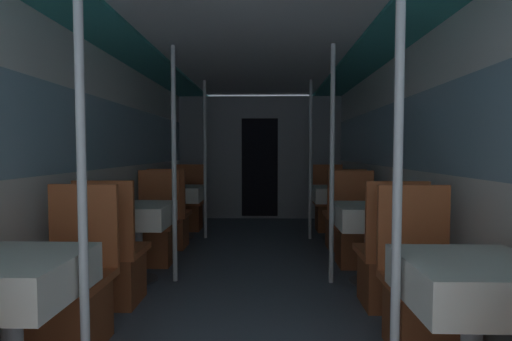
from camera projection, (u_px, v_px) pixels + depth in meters
wall_left at (103, 160)px, 3.85m from camera, size 0.05×8.45×2.17m
wall_right at (407, 160)px, 3.77m from camera, size 0.05×8.45×2.17m
ceiling_panel at (253, 45)px, 3.76m from camera, size 2.92×8.45×0.07m
bulkhead_far at (260, 158)px, 7.10m from camera, size 2.86×0.09×2.17m
dining_table_left_0 at (11, 283)px, 1.87m from camera, size 0.62×0.62×0.72m
chair_left_far_0 at (72, 300)px, 2.47m from camera, size 0.45×0.45×0.99m
support_pole_left_0 at (82, 179)px, 1.84m from camera, size 0.04×0.04×2.17m
dining_table_left_1 at (137, 218)px, 3.69m from camera, size 0.62×0.62×0.72m
chair_left_near_1 at (114, 268)px, 3.13m from camera, size 0.45×0.45×0.99m
chair_left_far_1 at (155, 236)px, 4.28m from camera, size 0.45×0.45×0.99m
support_pole_left_1 at (174, 165)px, 3.66m from camera, size 0.04×0.04×2.17m
dining_table_left_2 at (180, 195)px, 5.51m from camera, size 0.62×0.62×0.72m
chair_left_near_2 at (170, 225)px, 4.95m from camera, size 0.45×0.45×0.99m
chair_left_far_2 at (189, 211)px, 6.10m from camera, size 0.45×0.45×0.99m
support_pole_left_2 at (205, 160)px, 5.48m from camera, size 0.04×0.04×2.17m
dining_table_right_0 at (473, 287)px, 1.81m from camera, size 0.62×0.62×0.72m
chair_right_far_0 at (422, 303)px, 2.40m from camera, size 0.45×0.45×0.99m
support_pole_right_0 at (398, 180)px, 1.80m from camera, size 0.04×0.04×2.17m
dining_table_right_1 at (370, 219)px, 3.63m from camera, size 0.62×0.62×0.72m
chair_right_near_1 at (389, 270)px, 3.07m from camera, size 0.45×0.45×0.99m
chair_right_far_1 at (356, 237)px, 4.22m from camera, size 0.45×0.45×0.99m
support_pole_right_1 at (332, 165)px, 3.62m from camera, size 0.04×0.04×2.17m
dining_table_right_2 at (336, 196)px, 5.45m from camera, size 0.62×0.62×0.72m
chair_right_near_2 at (344, 225)px, 4.89m from camera, size 0.45×0.45×0.99m
chair_right_far_2 at (329, 211)px, 6.04m from camera, size 0.45×0.45×0.99m
support_pole_right_2 at (310, 160)px, 5.44m from camera, size 0.04×0.04×2.17m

